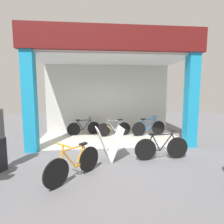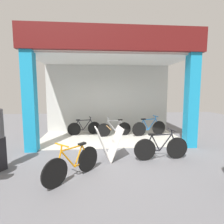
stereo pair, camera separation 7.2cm
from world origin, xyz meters
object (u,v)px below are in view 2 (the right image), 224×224
bicycle_inside_1 (149,128)px  sandwich_board_sign (109,143)px  bicycle_inside_2 (84,128)px  bicycle_inside_0 (114,129)px  bicycle_parked_1 (161,148)px  bicycle_parked_0 (73,164)px

bicycle_inside_1 → sandwich_board_sign: size_ratio=1.64×
bicycle_inside_2 → sandwich_board_sign: 3.02m
bicycle_inside_2 → bicycle_inside_1: bearing=-7.0°
bicycle_inside_0 → bicycle_inside_1: bicycle_inside_1 is taller
bicycle_inside_0 → bicycle_inside_1: (1.49, -0.01, 0.02)m
bicycle_inside_1 → sandwich_board_sign: bearing=-126.7°
bicycle_inside_2 → bicycle_parked_1: size_ratio=0.91×
bicycle_inside_2 → bicycle_parked_0: (0.02, -3.94, 0.02)m
bicycle_inside_2 → bicycle_inside_0: bearing=-14.4°
bicycle_inside_0 → bicycle_parked_0: bicycle_parked_0 is taller
bicycle_inside_2 → bicycle_parked_1: bearing=-52.5°
bicycle_parked_1 → sandwich_board_sign: (-1.45, 0.13, 0.12)m
bicycle_parked_0 → sandwich_board_sign: sandwich_board_sign is taller
bicycle_inside_1 → sandwich_board_sign: sandwich_board_sign is taller
bicycle_inside_0 → bicycle_parked_0: (-1.26, -3.61, 0.01)m
bicycle_inside_1 → bicycle_inside_0: bearing=179.6°
bicycle_parked_1 → bicycle_parked_0: bearing=-158.1°
bicycle_inside_0 → bicycle_inside_1: 1.49m
bicycle_parked_1 → bicycle_inside_0: bearing=111.1°
bicycle_inside_0 → bicycle_parked_0: size_ratio=1.24×
bicycle_inside_2 → bicycle_parked_0: 3.94m
bicycle_inside_1 → bicycle_parked_0: bearing=-127.3°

